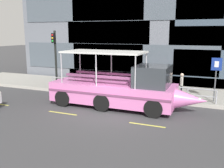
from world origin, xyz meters
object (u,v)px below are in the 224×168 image
object	(u,v)px
pedestrian_near_bow	(182,83)
parking_sign	(216,72)
duck_tour_boat	(121,89)
traffic_light_pole	(55,54)

from	to	relation	value
pedestrian_near_bow	parking_sign	bearing A→B (deg)	-9.31
duck_tour_boat	pedestrian_near_bow	bearing A→B (deg)	44.40
traffic_light_pole	parking_sign	distance (m)	11.42
duck_tour_boat	pedestrian_near_bow	size ratio (longest dim) A/B	5.70
pedestrian_near_bow	duck_tour_boat	bearing A→B (deg)	-135.60
duck_tour_boat	pedestrian_near_bow	xyz separation A→B (m)	(3.10, 3.03, 0.06)
traffic_light_pole	parking_sign	world-z (taller)	traffic_light_pole
parking_sign	duck_tour_boat	bearing A→B (deg)	-152.20
parking_sign	pedestrian_near_bow	xyz separation A→B (m)	(-2.02, 0.33, -0.87)
traffic_light_pole	duck_tour_boat	world-z (taller)	traffic_light_pole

